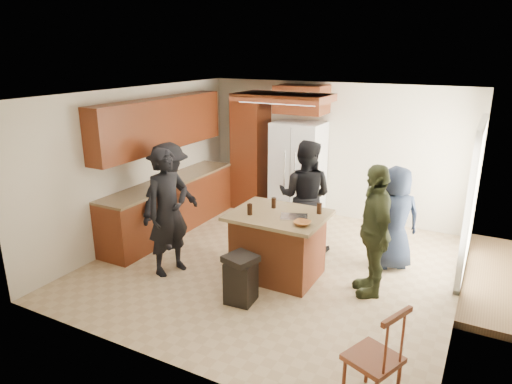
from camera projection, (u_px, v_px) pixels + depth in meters
The scene contains 12 objects.
person_front_left at pixel (168, 212), 6.33m from camera, with size 0.66×0.48×1.81m, color black.
person_behind_left at pixel (305, 196), 7.06m from camera, with size 0.86×0.53×1.77m, color black.
person_behind_right at pixel (395, 218), 6.50m from camera, with size 0.74×0.48×1.52m, color #181F30.
person_side_right at pixel (374, 231), 5.77m from camera, with size 1.02×0.52×1.74m, color #343C23.
person_counter at pixel (169, 196), 7.16m from camera, with size 1.10×0.51×1.71m, color black.
left_cabinetry at pixel (168, 178), 7.81m from camera, with size 0.64×3.00×2.30m.
back_wall_units at pixel (263, 140), 8.79m from camera, with size 1.80×0.60×2.45m.
refrigerator at pixel (298, 170), 8.52m from camera, with size 0.90×0.76×1.80m.
kitchen_island at pixel (278, 244), 6.33m from camera, with size 1.28×1.03×0.93m.
island_items at pixel (292, 216), 6.00m from camera, with size 0.92×0.65×0.15m.
trash_bin at pixel (241, 279), 5.71m from camera, with size 0.44×0.44×0.63m.
spindle_chair at pixel (375, 359), 4.01m from camera, with size 0.55×0.55×0.99m.
Camera 1 is at (2.63, -5.53, 3.07)m, focal length 32.00 mm.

